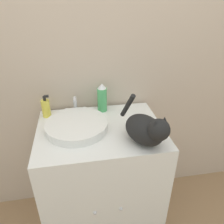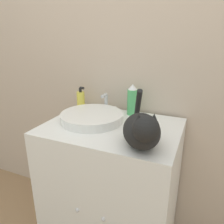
# 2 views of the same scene
# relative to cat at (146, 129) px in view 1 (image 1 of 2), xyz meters

# --- Properties ---
(wall_back) EXTENTS (6.00, 0.05, 2.50)m
(wall_back) POSITION_rel_cat_xyz_m (-0.23, 0.53, 0.26)
(wall_back) COLOR #C6B29E
(wall_back) RESTS_ON ground_plane
(vanity_cabinet) EXTENTS (0.79, 0.61, 0.90)m
(vanity_cabinet) POSITION_rel_cat_xyz_m (-0.23, 0.19, -0.54)
(vanity_cabinet) COLOR white
(vanity_cabinet) RESTS_ON ground_plane
(sink_basin) EXTENTS (0.39, 0.39, 0.05)m
(sink_basin) POSITION_rel_cat_xyz_m (-0.38, 0.21, -0.07)
(sink_basin) COLOR white
(sink_basin) RESTS_ON vanity_cabinet
(faucet) EXTENTS (0.15, 0.08, 0.13)m
(faucet) POSITION_rel_cat_xyz_m (-0.38, 0.41, -0.04)
(faucet) COLOR silver
(faucet) RESTS_ON vanity_cabinet
(cat) EXTENTS (0.26, 0.38, 0.25)m
(cat) POSITION_rel_cat_xyz_m (0.00, 0.00, 0.00)
(cat) COLOR black
(cat) RESTS_ON vanity_cabinet
(soap_bottle) EXTENTS (0.06, 0.06, 0.16)m
(soap_bottle) POSITION_rel_cat_xyz_m (-0.58, 0.41, -0.03)
(soap_bottle) COLOR #EADB4C
(soap_bottle) RESTS_ON vanity_cabinet
(spray_bottle) EXTENTS (0.07, 0.07, 0.21)m
(spray_bottle) POSITION_rel_cat_xyz_m (-0.19, 0.42, 0.01)
(spray_bottle) COLOR #4CB266
(spray_bottle) RESTS_ON vanity_cabinet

